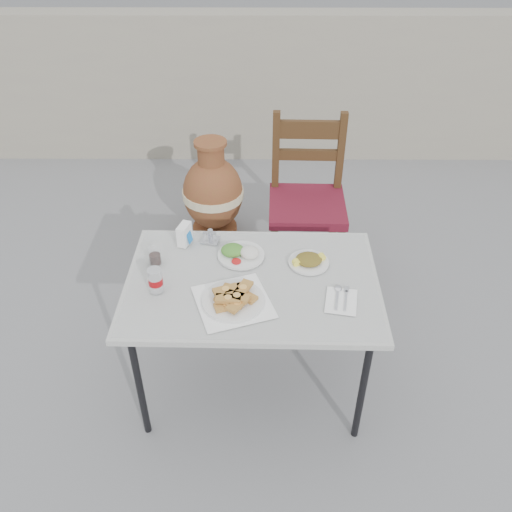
{
  "coord_description": "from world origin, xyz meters",
  "views": [
    {
      "loc": [
        0.0,
        -1.96,
        2.24
      ],
      "look_at": [
        -0.01,
        -0.06,
        0.78
      ],
      "focal_mm": 38.0,
      "sensor_mm": 36.0,
      "label": 1
    }
  ],
  "objects_px": {
    "soda_can": "(155,280)",
    "napkin_holder": "(184,234)",
    "condiment_caddy": "(210,238)",
    "cola_glass": "(155,257)",
    "terracotta_urn": "(213,194)",
    "cafe_table": "(252,288)",
    "chair": "(307,200)",
    "salad_chopped_plate": "(309,261)",
    "salad_rice_plate": "(241,253)",
    "pide_plate": "(233,297)"
  },
  "relations": [
    {
      "from": "condiment_caddy",
      "to": "cola_glass",
      "type": "bearing_deg",
      "value": -143.88
    },
    {
      "from": "chair",
      "to": "terracotta_urn",
      "type": "distance_m",
      "value": 0.74
    },
    {
      "from": "pide_plate",
      "to": "soda_can",
      "type": "relative_size",
      "value": 3.37
    },
    {
      "from": "cola_glass",
      "to": "chair",
      "type": "relative_size",
      "value": 0.08
    },
    {
      "from": "soda_can",
      "to": "condiment_caddy",
      "type": "bearing_deg",
      "value": 60.57
    },
    {
      "from": "salad_chopped_plate",
      "to": "chair",
      "type": "distance_m",
      "value": 0.84
    },
    {
      "from": "soda_can",
      "to": "chair",
      "type": "bearing_deg",
      "value": 54.18
    },
    {
      "from": "cafe_table",
      "to": "pide_plate",
      "type": "distance_m",
      "value": 0.18
    },
    {
      "from": "pide_plate",
      "to": "chair",
      "type": "bearing_deg",
      "value": 69.99
    },
    {
      "from": "salad_rice_plate",
      "to": "chair",
      "type": "bearing_deg",
      "value": 64.03
    },
    {
      "from": "cola_glass",
      "to": "terracotta_urn",
      "type": "height_order",
      "value": "cola_glass"
    },
    {
      "from": "cola_glass",
      "to": "terracotta_urn",
      "type": "xyz_separation_m",
      "value": [
        0.17,
        1.21,
        -0.39
      ]
    },
    {
      "from": "cafe_table",
      "to": "soda_can",
      "type": "bearing_deg",
      "value": -170.19
    },
    {
      "from": "soda_can",
      "to": "condiment_caddy",
      "type": "relative_size",
      "value": 1.15
    },
    {
      "from": "napkin_holder",
      "to": "terracotta_urn",
      "type": "distance_m",
      "value": 1.13
    },
    {
      "from": "salad_rice_plate",
      "to": "chair",
      "type": "distance_m",
      "value": 0.87
    },
    {
      "from": "napkin_holder",
      "to": "condiment_caddy",
      "type": "distance_m",
      "value": 0.13
    },
    {
      "from": "pide_plate",
      "to": "terracotta_urn",
      "type": "bearing_deg",
      "value": 97.89
    },
    {
      "from": "soda_can",
      "to": "napkin_holder",
      "type": "distance_m",
      "value": 0.36
    },
    {
      "from": "cafe_table",
      "to": "cola_glass",
      "type": "height_order",
      "value": "cola_glass"
    },
    {
      "from": "chair",
      "to": "pide_plate",
      "type": "bearing_deg",
      "value": -108.44
    },
    {
      "from": "soda_can",
      "to": "salad_chopped_plate",
      "type": "bearing_deg",
      "value": 16.02
    },
    {
      "from": "salad_rice_plate",
      "to": "cola_glass",
      "type": "distance_m",
      "value": 0.4
    },
    {
      "from": "salad_chopped_plate",
      "to": "soda_can",
      "type": "height_order",
      "value": "soda_can"
    },
    {
      "from": "cafe_table",
      "to": "chair",
      "type": "xyz_separation_m",
      "value": [
        0.32,
        0.94,
        -0.11
      ]
    },
    {
      "from": "soda_can",
      "to": "cafe_table",
      "type": "bearing_deg",
      "value": 9.81
    },
    {
      "from": "cola_glass",
      "to": "condiment_caddy",
      "type": "xyz_separation_m",
      "value": [
        0.24,
        0.18,
        -0.02
      ]
    },
    {
      "from": "salad_chopped_plate",
      "to": "condiment_caddy",
      "type": "relative_size",
      "value": 1.91
    },
    {
      "from": "chair",
      "to": "terracotta_urn",
      "type": "xyz_separation_m",
      "value": [
        -0.6,
        0.38,
        -0.19
      ]
    },
    {
      "from": "salad_rice_plate",
      "to": "napkin_holder",
      "type": "height_order",
      "value": "napkin_holder"
    },
    {
      "from": "napkin_holder",
      "to": "salad_rice_plate",
      "type": "bearing_deg",
      "value": -2.61
    },
    {
      "from": "cafe_table",
      "to": "terracotta_urn",
      "type": "bearing_deg",
      "value": 102.03
    },
    {
      "from": "cafe_table",
      "to": "salad_chopped_plate",
      "type": "height_order",
      "value": "salad_chopped_plate"
    },
    {
      "from": "soda_can",
      "to": "condiment_caddy",
      "type": "distance_m",
      "value": 0.42
    },
    {
      "from": "salad_rice_plate",
      "to": "condiment_caddy",
      "type": "bearing_deg",
      "value": 141.31
    },
    {
      "from": "cafe_table",
      "to": "salad_chopped_plate",
      "type": "relative_size",
      "value": 6.06
    },
    {
      "from": "cola_glass",
      "to": "chair",
      "type": "xyz_separation_m",
      "value": [
        0.77,
        0.82,
        -0.2
      ]
    },
    {
      "from": "soda_can",
      "to": "condiment_caddy",
      "type": "height_order",
      "value": "soda_can"
    },
    {
      "from": "soda_can",
      "to": "cola_glass",
      "type": "bearing_deg",
      "value": 100.11
    },
    {
      "from": "cafe_table",
      "to": "cola_glass",
      "type": "relative_size",
      "value": 13.91
    },
    {
      "from": "cola_glass",
      "to": "condiment_caddy",
      "type": "height_order",
      "value": "cola_glass"
    },
    {
      "from": "salad_chopped_plate",
      "to": "napkin_holder",
      "type": "relative_size",
      "value": 1.8
    },
    {
      "from": "salad_rice_plate",
      "to": "napkin_holder",
      "type": "bearing_deg",
      "value": 159.27
    },
    {
      "from": "cafe_table",
      "to": "salad_chopped_plate",
      "type": "distance_m",
      "value": 0.29
    },
    {
      "from": "cola_glass",
      "to": "salad_chopped_plate",
      "type": "bearing_deg",
      "value": 0.24
    },
    {
      "from": "salad_chopped_plate",
      "to": "napkin_holder",
      "type": "distance_m",
      "value": 0.61
    },
    {
      "from": "salad_chopped_plate",
      "to": "soda_can",
      "type": "xyz_separation_m",
      "value": [
        -0.67,
        -0.19,
        0.04
      ]
    },
    {
      "from": "napkin_holder",
      "to": "chair",
      "type": "relative_size",
      "value": 0.1
    },
    {
      "from": "salad_rice_plate",
      "to": "cola_glass",
      "type": "height_order",
      "value": "cola_glass"
    },
    {
      "from": "salad_chopped_plate",
      "to": "napkin_holder",
      "type": "height_order",
      "value": "napkin_holder"
    }
  ]
}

